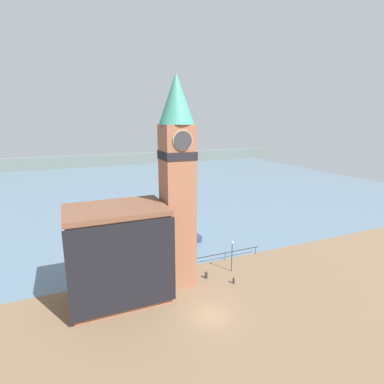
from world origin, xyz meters
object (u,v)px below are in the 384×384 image
boat_near (187,239)px  mooring_bollard_near (206,275)px  clock_tower (177,179)px  mooring_bollard_far (234,280)px  pier_building (118,254)px  lamp_post (232,250)px

boat_near → mooring_bollard_near: 11.32m
clock_tower → mooring_bollard_far: 13.96m
clock_tower → boat_near: size_ratio=5.31×
mooring_bollard_near → mooring_bollard_far: 3.46m
pier_building → boat_near: pier_building is taller
clock_tower → mooring_bollard_near: bearing=-10.1°
boat_near → lamp_post: lamp_post is taller
mooring_bollard_far → mooring_bollard_near: bearing=135.6°
pier_building → clock_tower: bearing=5.6°
boat_near → lamp_post: (1.86, -10.85, 2.19)m
clock_tower → pier_building: size_ratio=2.31×
lamp_post → boat_near: bearing=99.7°
pier_building → lamp_post: (14.28, 0.39, -2.32)m
pier_building → mooring_bollard_far: size_ratio=13.22×
pier_building → boat_near: bearing=42.1°
mooring_bollard_near → lamp_post: bearing=4.6°
boat_near → lamp_post: 11.22m
mooring_bollard_near → mooring_bollard_far: (2.47, -2.42, -0.04)m
mooring_bollard_near → lamp_post: size_ratio=0.21×
pier_building → boat_near: size_ratio=2.30×
clock_tower → mooring_bollard_far: clock_tower is taller
pier_building → boat_near: (12.42, 11.24, -4.51)m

